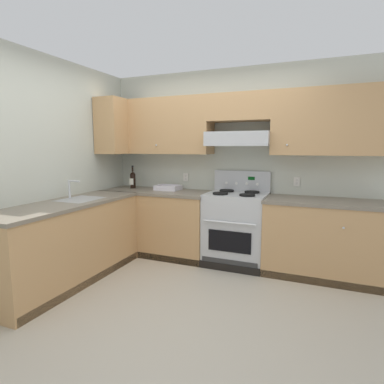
% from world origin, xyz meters
% --- Properties ---
extents(ground_plane, '(7.04, 7.04, 0.00)m').
position_xyz_m(ground_plane, '(0.00, 0.00, 0.00)').
color(ground_plane, '#B2AA99').
extents(wall_back, '(4.68, 0.57, 2.55)m').
position_xyz_m(wall_back, '(0.41, 1.53, 1.48)').
color(wall_back, beige).
rests_on(wall_back, ground_plane).
extents(wall_left, '(0.47, 4.00, 2.55)m').
position_xyz_m(wall_left, '(-1.59, 0.23, 1.34)').
color(wall_left, beige).
rests_on(wall_left, ground_plane).
extents(counter_back_run, '(3.60, 0.65, 0.91)m').
position_xyz_m(counter_back_run, '(0.23, 1.24, 0.45)').
color(counter_back_run, tan).
rests_on(counter_back_run, ground_plane).
extents(counter_left_run, '(0.63, 1.91, 1.13)m').
position_xyz_m(counter_left_run, '(-1.24, -0.00, 0.46)').
color(counter_left_run, tan).
rests_on(counter_left_run, ground_plane).
extents(stove, '(0.76, 0.62, 1.20)m').
position_xyz_m(stove, '(0.36, 1.25, 0.48)').
color(stove, '#B7BABC').
rests_on(stove, ground_plane).
extents(wine_bottle, '(0.08, 0.08, 0.33)m').
position_xyz_m(wine_bottle, '(-1.23, 1.32, 1.04)').
color(wine_bottle, black).
rests_on(wine_bottle, counter_back_run).
extents(bowl, '(0.34, 0.26, 0.07)m').
position_xyz_m(bowl, '(-0.66, 1.36, 0.93)').
color(bowl, silver).
rests_on(bowl, counter_back_run).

